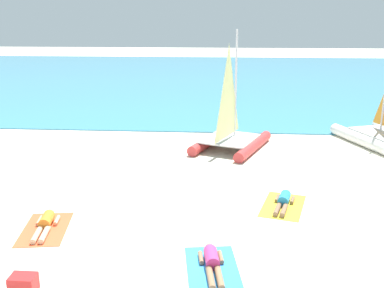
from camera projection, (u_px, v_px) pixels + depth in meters
ground_plane at (200, 139)px, 19.74m from camera, size 120.00×120.00×0.00m
ocean_water at (214, 77)px, 40.03m from camera, size 120.00×40.00×0.05m
sailboat_red at (231, 132)px, 18.17m from camera, size 3.45×4.21×4.73m
towel_left at (45, 229)px, 11.41m from camera, size 1.37×2.04×0.01m
sunbather_left at (45, 223)px, 11.44m from camera, size 0.64×1.57×0.30m
towel_middle at (212, 269)px, 9.61m from camera, size 1.35×2.04×0.01m
sunbather_middle at (212, 262)px, 9.64m from camera, size 0.62×1.57×0.30m
towel_right at (283, 206)px, 12.80m from camera, size 1.56×2.12×0.01m
sunbather_right at (284, 201)px, 12.83m from camera, size 0.79×1.55×0.30m
cooler_box at (23, 284)px, 8.76m from camera, size 0.50×0.36×0.36m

